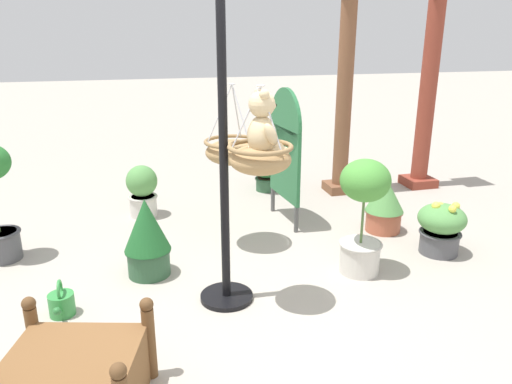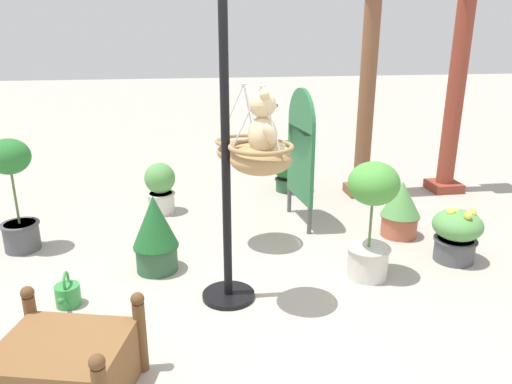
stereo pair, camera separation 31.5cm
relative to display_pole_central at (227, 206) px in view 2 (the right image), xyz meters
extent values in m
plane|color=#A8A093|center=(0.24, 0.17, -0.82)|extent=(40.00, 40.00, 0.00)
cylinder|color=black|center=(0.00, 0.00, 0.45)|extent=(0.07, 0.07, 2.54)
cylinder|color=black|center=(0.00, 0.00, -0.80)|extent=(0.44, 0.44, 0.04)
ellipsoid|color=#A37F51|center=(0.15, 0.25, 0.41)|extent=(0.47, 0.47, 0.22)
torus|color=olive|center=(0.15, 0.25, 0.50)|extent=(0.49, 0.49, 0.04)
ellipsoid|color=silver|center=(0.15, 0.25, 0.43)|extent=(0.41, 0.41, 0.18)
cylinder|color=#B7B7BC|center=(0.24, 0.30, 0.73)|extent=(0.20, 0.12, 0.45)
cylinder|color=#B7B7BC|center=(0.06, 0.30, 0.73)|extent=(0.20, 0.12, 0.45)
cylinder|color=#B7B7BC|center=(0.15, 0.14, 0.73)|extent=(0.01, 0.22, 0.45)
torus|color=#B7B7BC|center=(0.15, 0.25, 0.95)|extent=(0.06, 0.06, 0.01)
ellipsoid|color=#D1B789|center=(0.15, 0.26, 0.58)|extent=(0.25, 0.22, 0.30)
sphere|color=#D1B789|center=(0.15, 0.26, 0.82)|extent=(0.24, 0.24, 0.20)
ellipsoid|color=beige|center=(0.15, 0.33, 0.80)|extent=(0.10, 0.09, 0.06)
sphere|color=black|center=(0.15, 0.36, 0.81)|extent=(0.03, 0.03, 0.03)
sphere|color=#D1B789|center=(0.08, 0.26, 0.90)|extent=(0.07, 0.07, 0.07)
sphere|color=#D1B789|center=(0.22, 0.26, 0.90)|extent=(0.07, 0.07, 0.07)
ellipsoid|color=#D1B789|center=(0.02, 0.29, 0.62)|extent=(0.08, 0.15, 0.19)
ellipsoid|color=#D1B789|center=(0.28, 0.29, 0.62)|extent=(0.08, 0.15, 0.19)
ellipsoid|color=#D1B789|center=(0.08, 0.37, 0.48)|extent=(0.09, 0.17, 0.09)
ellipsoid|color=#D1B789|center=(0.22, 0.37, 0.48)|extent=(0.09, 0.17, 0.09)
ellipsoid|color=#A37F51|center=(-1.04, 0.28, 0.18)|extent=(0.54, 0.54, 0.24)
torus|color=olive|center=(-1.04, 0.28, 0.28)|extent=(0.57, 0.57, 0.04)
ellipsoid|color=silver|center=(-1.04, 0.28, 0.20)|extent=(0.48, 0.48, 0.19)
cylinder|color=#B7B7BC|center=(-0.93, 0.34, 0.56)|extent=(0.23, 0.14, 0.56)
cylinder|color=#B7B7BC|center=(-1.15, 0.34, 0.56)|extent=(0.23, 0.14, 0.56)
cylinder|color=#B7B7BC|center=(-1.04, 0.16, 0.56)|extent=(0.01, 0.26, 0.56)
torus|color=#B7B7BC|center=(-1.04, 0.28, 0.84)|extent=(0.06, 0.06, 0.01)
cylinder|color=brown|center=(-2.45, 2.06, 0.57)|extent=(0.21, 0.21, 2.79)
cube|color=brown|center=(-2.45, 2.06, -0.76)|extent=(0.38, 0.38, 0.12)
cylinder|color=brown|center=(-2.43, 3.28, 0.62)|extent=(0.23, 0.23, 2.89)
cube|color=brown|center=(-2.43, 3.28, -0.76)|extent=(0.41, 0.41, 0.12)
cube|color=brown|center=(1.03, -1.09, -0.62)|extent=(0.79, 0.87, 0.40)
cube|color=#382819|center=(1.03, -1.09, -0.45)|extent=(0.70, 0.77, 0.06)
cylinder|color=brown|center=(0.83, -0.65, -0.57)|extent=(0.08, 0.08, 0.50)
cylinder|color=brown|center=(0.64, -1.37, -0.57)|extent=(0.08, 0.08, 0.50)
sphere|color=brown|center=(0.83, -0.65, -0.29)|extent=(0.09, 0.09, 0.09)
sphere|color=brown|center=(1.43, -0.81, -0.29)|extent=(0.09, 0.09, 0.09)
sphere|color=brown|center=(0.64, -1.37, -0.29)|extent=(0.09, 0.09, 0.09)
cylinder|color=beige|center=(-2.15, -0.61, -0.70)|extent=(0.32, 0.32, 0.25)
torus|color=#BCB7AE|center=(-2.15, -0.61, -0.58)|extent=(0.35, 0.35, 0.03)
cylinder|color=#382819|center=(-2.15, -0.61, -0.59)|extent=(0.28, 0.28, 0.03)
ellipsoid|color=#56934C|center=(-2.15, -0.61, -0.38)|extent=(0.37, 0.37, 0.38)
cylinder|color=beige|center=(-0.18, 1.29, -0.68)|extent=(0.36, 0.36, 0.30)
torus|color=#BCB7AE|center=(-0.18, 1.29, -0.54)|extent=(0.40, 0.40, 0.03)
cylinder|color=#382819|center=(-0.18, 1.29, -0.54)|extent=(0.32, 0.32, 0.03)
cylinder|color=#4C6B38|center=(-0.18, 1.29, -0.32)|extent=(0.02, 0.02, 0.42)
ellipsoid|color=#478E38|center=(-0.18, 1.29, 0.07)|extent=(0.45, 0.45, 0.38)
cylinder|color=#2D5638|center=(-2.75, 1.10, -0.73)|extent=(0.31, 0.31, 0.18)
torus|color=#294E32|center=(-2.75, 1.10, -0.65)|extent=(0.34, 0.34, 0.03)
cylinder|color=#382819|center=(-2.75, 1.10, -0.66)|extent=(0.27, 0.27, 0.03)
ellipsoid|color=#1E5B28|center=(-2.75, 1.10, -0.37)|extent=(0.48, 0.48, 0.54)
cylinder|color=#4C4C51|center=(-1.27, -1.99, -0.68)|extent=(0.35, 0.35, 0.29)
torus|color=#444449|center=(-1.27, -1.99, -0.54)|extent=(0.38, 0.38, 0.03)
cylinder|color=#382819|center=(-1.27, -1.99, -0.55)|extent=(0.31, 0.31, 0.03)
cylinder|color=#4C6B38|center=(-1.27, -1.99, -0.27)|extent=(0.02, 0.02, 0.53)
ellipsoid|color=#28702D|center=(-1.27, -1.99, 0.16)|extent=(0.41, 0.41, 0.35)
cylinder|color=#2D5638|center=(-0.60, -0.61, -0.70)|extent=(0.38, 0.38, 0.25)
torus|color=#294E32|center=(-0.60, -0.61, -0.58)|extent=(0.42, 0.42, 0.03)
cylinder|color=#382819|center=(-0.60, -0.61, -0.59)|extent=(0.34, 0.34, 0.03)
cone|color=#1E5B28|center=(-0.60, -0.61, -0.33)|extent=(0.42, 0.42, 0.48)
cylinder|color=#4C4C51|center=(-0.36, 2.25, -0.71)|extent=(0.38, 0.38, 0.23)
torus|color=#444449|center=(-0.36, 2.25, -0.61)|extent=(0.41, 0.41, 0.03)
cylinder|color=#382819|center=(-0.36, 2.25, -0.61)|extent=(0.33, 0.33, 0.03)
ellipsoid|color=#56934C|center=(-0.36, 2.25, -0.45)|extent=(0.47, 0.47, 0.29)
sphere|color=#E5DB4C|center=(-0.23, 2.25, -0.30)|extent=(0.07, 0.07, 0.07)
sphere|color=#E5DB4C|center=(-0.33, 2.37, -0.32)|extent=(0.08, 0.08, 0.08)
sphere|color=#E5DB4C|center=(-0.41, 2.24, -0.33)|extent=(0.08, 0.08, 0.08)
sphere|color=#E5DB4C|center=(-0.36, 2.16, -0.31)|extent=(0.08, 0.08, 0.08)
cylinder|color=#AD563D|center=(-1.02, 1.98, -0.70)|extent=(0.38, 0.38, 0.24)
torus|color=#9C4E37|center=(-1.02, 1.98, -0.59)|extent=(0.42, 0.42, 0.03)
cylinder|color=#382819|center=(-1.02, 1.98, -0.60)|extent=(0.34, 0.34, 0.03)
cone|color=#56934C|center=(-1.02, 1.98, -0.39)|extent=(0.42, 0.42, 0.38)
cube|color=#286B3D|center=(-1.57, 0.99, -0.12)|extent=(0.79, 0.12, 0.81)
cylinder|color=#286B3D|center=(-1.57, 0.99, 0.34)|extent=(0.79, 0.12, 0.79)
cylinder|color=#4C4C4C|center=(-1.92, 0.95, -0.67)|extent=(0.05, 0.05, 0.30)
cylinder|color=#4C4C4C|center=(-1.22, 1.02, -0.67)|extent=(0.05, 0.05, 0.30)
cylinder|color=#338C3F|center=(-0.08, -1.31, -0.73)|extent=(0.20, 0.20, 0.18)
cylinder|color=#338C3F|center=(0.06, -1.31, -0.72)|extent=(0.17, 0.04, 0.14)
sphere|color=#287033|center=(0.14, -1.31, -0.66)|extent=(0.06, 0.06, 0.06)
torus|color=#338C3F|center=(-0.08, -1.31, -0.60)|extent=(0.16, 0.02, 0.16)
camera|label=1|loc=(3.57, -0.64, 1.33)|focal=34.31mm
camera|label=2|loc=(3.63, -0.33, 1.33)|focal=34.31mm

